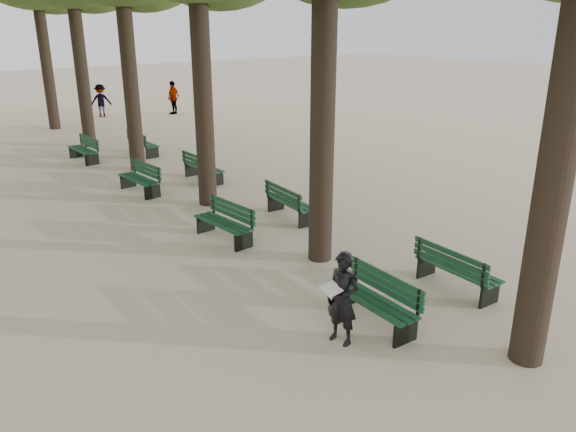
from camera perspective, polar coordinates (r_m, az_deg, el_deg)
ground at (r=9.83m, az=8.07°, el=-11.99°), size 120.00×120.00×0.00m
bench_left_0 at (r=10.07m, az=8.65°, el=-9.42°), size 0.67×1.83×0.92m
bench_left_1 at (r=13.66m, az=-6.55°, el=-1.39°), size 0.71×1.84×0.92m
bench_left_2 at (r=17.91m, az=-14.84°, el=3.12°), size 0.70×1.84×0.92m
bench_left_3 at (r=22.64m, az=-20.06°, el=5.91°), size 0.66×1.83×0.92m
bench_right_0 at (r=11.62m, az=16.76°, el=-5.97°), size 0.67×1.83×0.92m
bench_right_1 at (r=15.07m, az=0.31°, el=0.74°), size 0.73×1.84×0.92m
bench_right_2 at (r=18.88m, az=-8.55°, el=4.37°), size 0.62×1.81×0.92m
bench_right_3 at (r=23.09m, az=-14.45°, el=6.72°), size 0.59×1.81×0.92m
man_with_map at (r=9.24m, az=5.55°, el=-8.35°), size 0.66×0.70×1.60m
pedestrian_c at (r=32.91m, az=-11.57°, el=11.70°), size 1.11×0.90×1.84m
pedestrian_b at (r=33.04m, az=-18.47°, el=11.07°), size 1.18×0.75×1.75m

